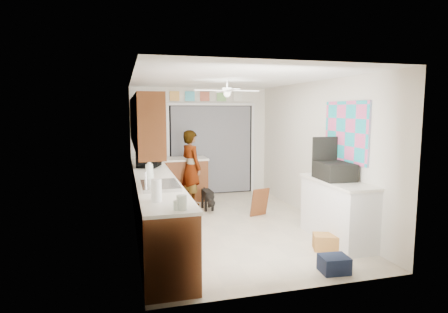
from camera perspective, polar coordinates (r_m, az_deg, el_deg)
floor at (r=6.65m, az=0.92°, el=-10.30°), size 5.00×5.00×0.00m
ceiling at (r=6.37m, az=0.96°, el=11.71°), size 5.00×5.00×0.00m
wall_back at (r=8.81m, az=-3.58°, el=2.29°), size 3.20×0.00×3.20m
wall_front at (r=4.07m, az=10.76°, el=-3.51°), size 3.20×0.00×3.20m
wall_left at (r=6.14m, az=-13.55°, el=-0.01°), size 0.00×5.00×5.00m
wall_right at (r=7.00m, az=13.62°, el=0.85°), size 0.00×5.00×5.00m
left_base_cabinets at (r=6.31m, az=-10.59°, el=-7.15°), size 0.60×4.80×0.90m
left_countertop at (r=6.21m, az=-10.60°, el=-2.94°), size 0.62×4.80×0.04m
upper_cabinets at (r=6.31m, az=-12.29°, el=5.22°), size 0.32×4.00×0.80m
sink_basin at (r=5.22m, az=-9.72°, el=-4.43°), size 0.50×0.76×0.06m
faucet at (r=5.19m, az=-11.83°, el=-3.49°), size 0.03×0.03×0.22m
peninsula_base at (r=8.34m, az=-6.22°, el=-3.57°), size 1.00×0.60×0.90m
peninsula_top at (r=8.26m, az=-6.26°, el=-0.36°), size 1.04×0.64×0.04m
back_opening_recess at (r=8.85m, az=-1.95°, el=1.02°), size 2.00×0.06×2.10m
curtain_panel at (r=8.81m, az=-1.89°, el=0.99°), size 1.90×0.03×2.05m
door_trim_left at (r=8.65m, az=-8.50°, el=0.80°), size 0.06×0.04×2.10m
door_trim_right at (r=9.11m, az=4.36°, el=1.18°), size 0.06×0.04×2.10m
door_trim_head at (r=8.77m, az=-1.93°, el=7.97°), size 2.10×0.04×0.06m
header_frame_0 at (r=8.65m, az=-7.54°, el=9.12°), size 0.22×0.02×0.22m
header_frame_1 at (r=8.70m, az=-5.23°, el=9.13°), size 0.22×0.02×0.22m
header_frame_2 at (r=8.77m, az=-2.95°, el=9.14°), size 0.22×0.02×0.22m
header_frame_3 at (r=8.86m, az=-0.39°, el=9.13°), size 0.22×0.02×0.22m
header_frame_4 at (r=8.97m, az=2.11°, el=9.10°), size 0.22×0.02×0.22m
route66_sign at (r=8.61m, az=-9.88°, el=9.08°), size 0.22×0.02×0.26m
right_counter_base at (r=6.00m, az=16.84°, el=-8.07°), size 0.50×1.40×0.90m
right_counter_top at (r=5.89m, az=16.92°, el=-3.67°), size 0.54×1.44×0.04m
abstract_painting at (r=6.10m, az=18.09°, el=3.56°), size 0.03×1.15×0.95m
ceiling_fan at (r=6.55m, az=0.47°, el=10.00°), size 1.14×1.14×0.24m
microwave at (r=7.06m, az=-11.36°, el=-0.42°), size 0.50×0.60×0.28m
soap_bottle at (r=5.71m, az=-11.31°, el=-1.90°), size 0.17×0.17×0.34m
jar_a at (r=4.01m, az=-6.46°, el=-6.99°), size 0.12×0.12×0.16m
jar_b at (r=4.01m, az=-7.22°, el=-7.40°), size 0.07×0.07×0.10m
paper_towel_roll at (r=4.39m, az=-10.27°, el=-5.10°), size 0.15×0.15×0.26m
suitcase at (r=5.92m, az=16.44°, el=-2.14°), size 0.49×0.63×0.26m
suitcase_rim at (r=5.94m, az=16.40°, el=-3.19°), size 0.47×0.60×0.02m
suitcase_lid at (r=6.13m, az=15.11°, el=0.58°), size 0.42×0.05×0.50m
cardboard_box at (r=5.68m, az=15.28°, el=-12.47°), size 0.42×0.37×0.22m
navy_crate at (r=4.98m, az=16.42°, el=-15.46°), size 0.36×0.31×0.21m
cabinet_door_panel at (r=7.09m, az=5.46°, el=-6.95°), size 0.39×0.23×0.54m
man at (r=7.86m, az=-5.02°, el=-1.70°), size 0.56×0.67×1.58m
dog at (r=7.56m, az=-2.54°, el=-6.43°), size 0.25×0.57×0.44m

